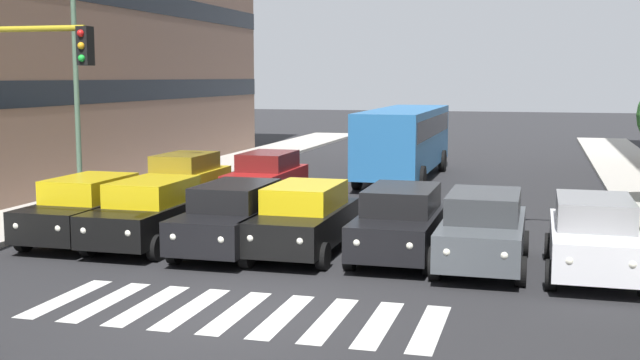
{
  "coord_description": "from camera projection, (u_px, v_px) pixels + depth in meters",
  "views": [
    {
      "loc": [
        -5.33,
        13.47,
        4.35
      ],
      "look_at": [
        0.14,
        -6.38,
        1.69
      ],
      "focal_mm": 44.83,
      "sensor_mm": 36.0,
      "label": 1
    }
  ],
  "objects": [
    {
      "name": "ground_plane",
      "position": [
        236.0,
        312.0,
        14.84
      ],
      "size": [
        180.0,
        180.0,
        0.0
      ],
      "primitive_type": "plane",
      "color": "#262628"
    },
    {
      "name": "street_lamp_right",
      "position": [
        89.0,
        67.0,
        24.35
      ],
      "size": [
        2.95,
        0.28,
        7.38
      ],
      "color": "#4C6B56",
      "rests_on": "sidewalk_right"
    },
    {
      "name": "car_0",
      "position": [
        594.0,
        236.0,
        17.47
      ],
      "size": [
        2.02,
        4.44,
        1.72
      ],
      "color": "silver",
      "rests_on": "ground_plane"
    },
    {
      "name": "car_3",
      "position": [
        304.0,
        219.0,
        19.65
      ],
      "size": [
        2.02,
        4.44,
        1.72
      ],
      "color": "black",
      "rests_on": "ground_plane"
    },
    {
      "name": "crosswalk_markings",
      "position": [
        236.0,
        312.0,
        14.84
      ],
      "size": [
        7.65,
        2.8,
        0.01
      ],
      "color": "silver",
      "rests_on": "ground_plane"
    },
    {
      "name": "car_row2_1",
      "position": [
        184.0,
        178.0,
        27.5
      ],
      "size": [
        2.02,
        4.44,
        1.72
      ],
      "color": "gold",
      "rests_on": "ground_plane"
    },
    {
      "name": "car_6",
      "position": [
        88.0,
        209.0,
        21.1
      ],
      "size": [
        2.02,
        4.44,
        1.72
      ],
      "color": "black",
      "rests_on": "ground_plane"
    },
    {
      "name": "bus_behind_traffic",
      "position": [
        405.0,
        136.0,
        34.02
      ],
      "size": [
        2.78,
        10.5,
        3.0
      ],
      "color": "#286BAD",
      "rests_on": "ground_plane"
    },
    {
      "name": "car_row2_0",
      "position": [
        267.0,
        176.0,
        28.02
      ],
      "size": [
        2.02,
        4.44,
        1.72
      ],
      "color": "maroon",
      "rests_on": "ground_plane"
    },
    {
      "name": "car_5",
      "position": [
        151.0,
        213.0,
        20.53
      ],
      "size": [
        2.02,
        4.44,
        1.72
      ],
      "color": "black",
      "rests_on": "ground_plane"
    },
    {
      "name": "car_4",
      "position": [
        234.0,
        218.0,
        19.8
      ],
      "size": [
        2.02,
        4.44,
        1.72
      ],
      "color": "black",
      "rests_on": "ground_plane"
    },
    {
      "name": "car_1",
      "position": [
        483.0,
        229.0,
        18.25
      ],
      "size": [
        2.02,
        4.44,
        1.72
      ],
      "color": "#474C51",
      "rests_on": "ground_plane"
    },
    {
      "name": "car_2",
      "position": [
        401.0,
        222.0,
        19.17
      ],
      "size": [
        2.02,
        4.44,
        1.72
      ],
      "color": "black",
      "rests_on": "ground_plane"
    }
  ]
}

